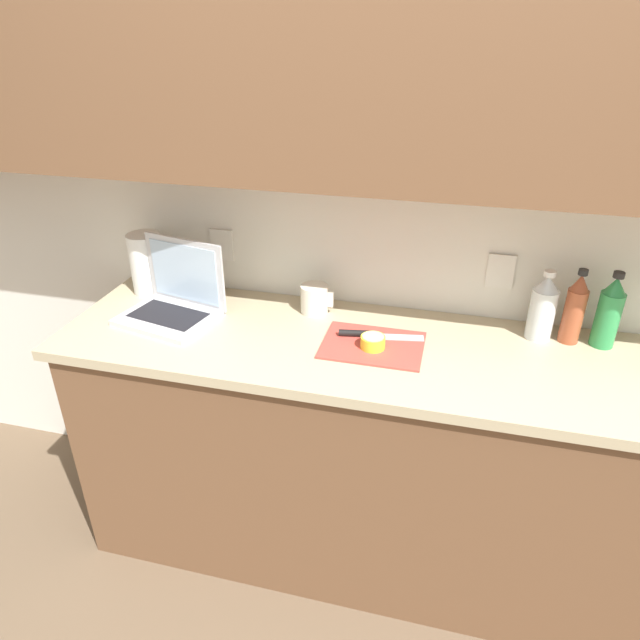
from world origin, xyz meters
TOP-DOWN VIEW (x-y plane):
  - ground_plane at (0.00, 0.00)m, footprint 12.00×12.00m
  - wall_back at (-0.00, 0.23)m, footprint 5.20×0.38m
  - counter_unit at (0.02, 0.00)m, footprint 2.37×0.60m
  - laptop at (-0.85, 0.04)m, footprint 0.36×0.31m
  - cutting_board at (-0.14, -0.00)m, footprint 0.32×0.24m
  - knife at (-0.17, 0.04)m, footprint 0.28×0.08m
  - lemon_half_cut at (-0.14, -0.02)m, footprint 0.08×0.08m
  - bottle_green_soda at (0.58, 0.19)m, footprint 0.07×0.07m
  - bottle_oil_tall at (0.47, 0.19)m, footprint 0.06×0.06m
  - bottle_water_clear at (0.38, 0.19)m, footprint 0.08×0.08m
  - measuring_cup at (-0.38, 0.19)m, footprint 0.12×0.10m
  - paper_towel_roll at (-1.04, 0.20)m, footprint 0.12×0.12m

SIDE VIEW (x-z plane):
  - ground_plane at x=0.00m, z-range 0.00..0.00m
  - counter_unit at x=0.02m, z-range 0.01..0.94m
  - cutting_board at x=-0.14m, z-range 0.93..0.94m
  - knife at x=-0.17m, z-range 0.94..0.96m
  - lemon_half_cut at x=-0.14m, z-range 0.94..0.98m
  - measuring_cup at x=-0.38m, z-range 0.93..1.03m
  - laptop at x=-0.85m, z-range 0.86..1.12m
  - bottle_water_clear at x=0.38m, z-range 0.92..1.16m
  - bottle_oil_tall at x=0.47m, z-range 0.92..1.17m
  - paper_towel_roll at x=-1.04m, z-range 0.93..1.16m
  - bottle_green_soda at x=0.58m, z-range 0.92..1.17m
  - wall_back at x=0.00m, z-range 0.26..2.86m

